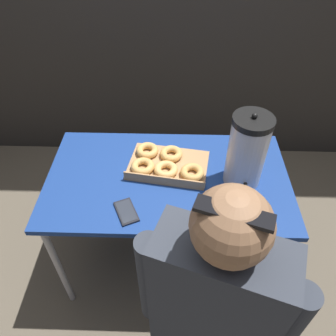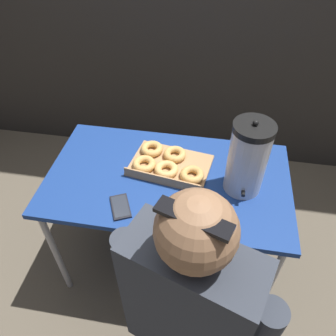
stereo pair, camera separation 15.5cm
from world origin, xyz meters
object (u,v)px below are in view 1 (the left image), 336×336
(donut_box, at_px, (166,164))
(person_seated, at_px, (211,317))
(cell_phone, at_px, (126,212))
(coffee_urn, at_px, (247,151))

(donut_box, relative_size, person_seated, 0.33)
(cell_phone, bearing_deg, donut_box, 35.79)
(donut_box, bearing_deg, person_seated, -65.87)
(donut_box, relative_size, coffee_urn, 1.12)
(coffee_urn, bearing_deg, person_seated, -105.82)
(donut_box, distance_m, coffee_urn, 0.40)
(cell_phone, xyz_separation_m, person_seated, (0.35, -0.40, -0.10))
(cell_phone, bearing_deg, coffee_urn, -2.49)
(cell_phone, height_order, person_seated, person_seated)
(coffee_urn, bearing_deg, donut_box, 168.77)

